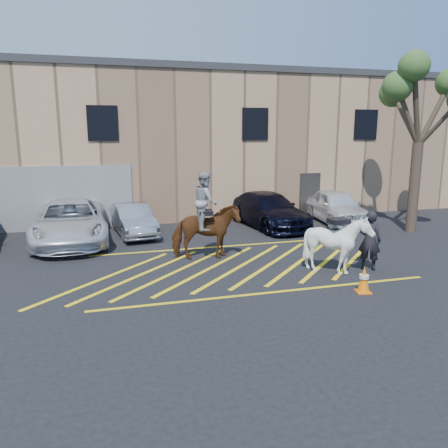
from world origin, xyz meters
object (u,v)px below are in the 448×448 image
object	(u,v)px
car_silver_sedan	(133,220)
car_white_pickup	(70,222)
car_blue_suv	(268,210)
handler	(370,240)
mounted_bay	(206,225)
tree	(422,95)
traffic_cone	(364,279)
saddled_white	(337,244)
car_white_suv	(336,206)

from	to	relation	value
car_silver_sedan	car_white_pickup	bearing A→B (deg)	-172.26
car_silver_sedan	car_blue_suv	xyz separation A→B (m)	(6.05, 0.06, 0.12)
car_white_pickup	car_silver_sedan	distance (m)	2.53
car_white_pickup	car_blue_suv	bearing A→B (deg)	3.37
car_blue_suv	handler	size ratio (longest dim) A/B	2.81
mounted_bay	tree	distance (m)	10.63
traffic_cone	saddled_white	bearing A→B (deg)	86.26
car_white_pickup	car_white_suv	world-z (taller)	car_white_pickup
saddled_white	tree	distance (m)	8.81
tree	car_white_suv	bearing A→B (deg)	128.68
mounted_bay	traffic_cone	size ratio (longest dim) A/B	4.04
mounted_bay	saddled_white	size ratio (longest dim) A/B	1.61
car_blue_suv	traffic_cone	xyz separation A→B (m)	(-0.64, -8.61, -0.39)
car_blue_suv	saddled_white	xyz separation A→B (m)	(-0.53, -6.99, 0.16)
car_white_pickup	traffic_cone	distance (m)	11.15
car_silver_sedan	tree	bearing A→B (deg)	-19.82
car_white_suv	saddled_white	world-z (taller)	saddled_white
car_silver_sedan	traffic_cone	xyz separation A→B (m)	(5.41, -8.54, -0.27)
car_white_suv	mounted_bay	distance (m)	8.55
car_white_pickup	traffic_cone	world-z (taller)	car_white_pickup
car_white_pickup	mounted_bay	size ratio (longest dim) A/B	1.98
mounted_bay	car_white_suv	bearing A→B (deg)	30.18
mounted_bay	car_white_pickup	bearing A→B (deg)	140.86
handler	tree	world-z (taller)	tree
car_white_pickup	handler	distance (m)	11.03
handler	tree	xyz separation A→B (m)	(4.86, 4.15, 4.76)
car_white_suv	handler	xyz separation A→B (m)	(-2.75, -6.78, 0.15)
car_silver_sedan	car_white_suv	distance (m)	9.46
car_white_suv	mounted_bay	world-z (taller)	mounted_bay
car_silver_sedan	car_white_suv	bearing A→B (deg)	-7.05
car_blue_suv	handler	xyz separation A→B (m)	(0.65, -6.87, 0.17)
saddled_white	tree	size ratio (longest dim) A/B	0.25
car_blue_suv	tree	distance (m)	7.88
car_silver_sedan	car_white_suv	xyz separation A→B (m)	(9.45, -0.03, 0.14)
car_blue_suv	tree	xyz separation A→B (m)	(5.51, -2.71, 4.94)
car_white_suv	traffic_cone	bearing A→B (deg)	-108.68
car_silver_sedan	mounted_bay	bearing A→B (deg)	-71.21
handler	mounted_bay	bearing A→B (deg)	10.40
car_silver_sedan	tree	distance (m)	12.89
mounted_bay	traffic_cone	xyz separation A→B (m)	(3.33, -4.23, -0.82)
car_blue_suv	mounted_bay	size ratio (longest dim) A/B	1.77
car_white_pickup	tree	world-z (taller)	tree
traffic_cone	tree	distance (m)	10.05
car_blue_suv	traffic_cone	distance (m)	8.64
car_blue_suv	saddled_white	size ratio (longest dim) A/B	2.85
handler	traffic_cone	bearing A→B (deg)	91.99
traffic_cone	tree	xyz separation A→B (m)	(6.15, 5.89, 5.33)
car_blue_suv	car_white_suv	world-z (taller)	car_white_suv
saddled_white	car_silver_sedan	bearing A→B (deg)	128.50
car_silver_sedan	mounted_bay	size ratio (longest dim) A/B	1.32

